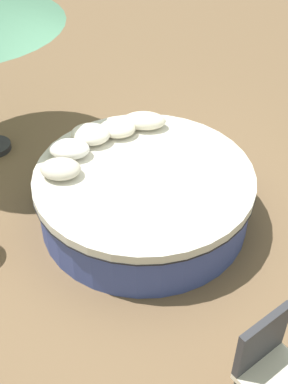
# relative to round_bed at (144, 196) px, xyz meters

# --- Properties ---
(ground_plane) EXTENTS (16.00, 16.00, 0.00)m
(ground_plane) POSITION_rel_round_bed_xyz_m (0.00, 0.00, -0.33)
(ground_plane) COLOR brown
(round_bed) EXTENTS (2.43, 2.43, 0.65)m
(round_bed) POSITION_rel_round_bed_xyz_m (0.00, 0.00, 0.00)
(round_bed) COLOR #38478C
(round_bed) RESTS_ON ground_plane
(throw_pillow_0) EXTENTS (0.52, 0.30, 0.20)m
(throw_pillow_0) POSITION_rel_round_bed_xyz_m (0.05, -0.89, 0.41)
(throw_pillow_0) COLOR beige
(throw_pillow_0) RESTS_ON round_bed
(throw_pillow_1) EXTENTS (0.43, 0.33, 0.18)m
(throw_pillow_1) POSITION_rel_round_bed_xyz_m (0.35, -0.72, 0.41)
(throw_pillow_1) COLOR beige
(throw_pillow_1) RESTS_ON round_bed
(throw_pillow_2) EXTENTS (0.46, 0.36, 0.21)m
(throw_pillow_2) POSITION_rel_round_bed_xyz_m (0.65, -0.56, 0.42)
(throw_pillow_2) COLOR silver
(throw_pillow_2) RESTS_ON round_bed
(throw_pillow_3) EXTENTS (0.46, 0.31, 0.20)m
(throw_pillow_3) POSITION_rel_round_bed_xyz_m (0.85, -0.27, 0.41)
(throw_pillow_3) COLOR white
(throw_pillow_3) RESTS_ON round_bed
(throw_pillow_4) EXTENTS (0.44, 0.33, 0.19)m
(throw_pillow_4) POSITION_rel_round_bed_xyz_m (0.89, 0.08, 0.41)
(throw_pillow_4) COLOR beige
(throw_pillow_4) RESTS_ON round_bed
(patio_chair) EXTENTS (0.72, 0.72, 0.98)m
(patio_chair) POSITION_rel_round_bed_xyz_m (-1.09, 2.15, 0.23)
(patio_chair) COLOR #333338
(patio_chair) RESTS_ON ground_plane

